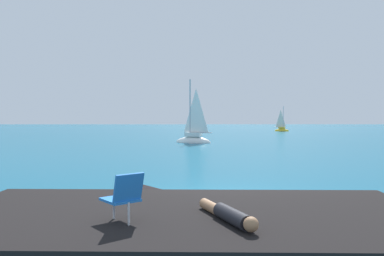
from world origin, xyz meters
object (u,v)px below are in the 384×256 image
object	(u,v)px
sailboat_far	(282,130)
person_sunbather	(229,215)
sailboat_near	(193,139)
beach_chair	(124,195)

from	to	relation	value
sailboat_far	person_sunbather	distance (m)	49.22
sailboat_near	beach_chair	bearing A→B (deg)	108.50
sailboat_far	beach_chair	bearing A→B (deg)	-79.69
person_sunbather	sailboat_far	bearing A→B (deg)	-35.95
person_sunbather	beach_chair	distance (m)	1.67
sailboat_near	person_sunbather	distance (m)	25.66
sailboat_near	person_sunbather	xyz separation A→B (m)	(0.28, -25.65, 0.44)
beach_chair	sailboat_near	bearing A→B (deg)	-42.18
sailboat_near	person_sunbather	size ratio (longest dim) A/B	3.41
sailboat_near	person_sunbather	world-z (taller)	sailboat_near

